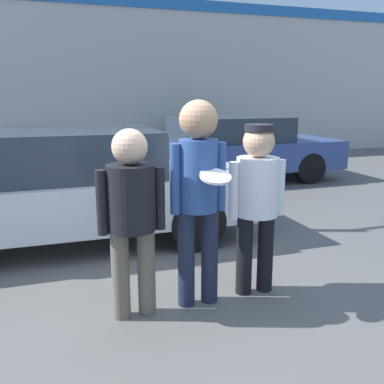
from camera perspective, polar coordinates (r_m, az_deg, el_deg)
name	(u,v)px	position (r m, az deg, el deg)	size (l,w,h in m)	color
ground_plane	(183,302)	(4.02, -1.26, -14.44)	(56.00, 56.00, 0.00)	#5B5956
storefront_building	(85,79)	(12.48, -14.02, 14.43)	(24.00, 0.22, 4.48)	beige
person_left	(132,208)	(3.50, -8.07, -2.16)	(0.56, 0.39, 1.59)	#665B4C
person_middle_with_frisbee	(198,185)	(3.65, 0.86, 0.89)	(0.50, 0.53, 1.81)	#1E2338
person_right	(257,194)	(3.95, 8.66, -0.31)	(0.56, 0.39, 1.59)	black
parked_car_near	(64,186)	(5.59, -16.64, 0.77)	(4.68, 1.86, 1.42)	silver
parked_car_far	(232,148)	(9.34, 5.33, 5.80)	(4.63, 1.81, 1.39)	#334784
shrub	(188,138)	(12.23, -0.55, 7.27)	(1.31, 1.31, 1.31)	#2D6B33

